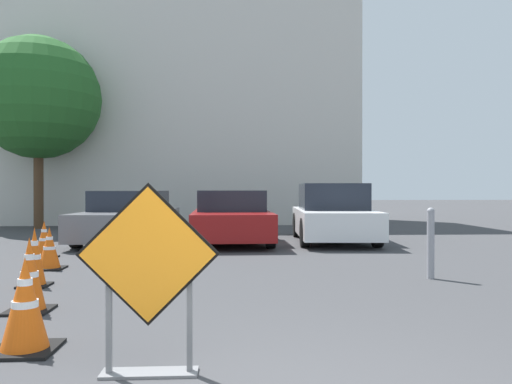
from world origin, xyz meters
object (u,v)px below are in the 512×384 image
traffic_cone_third (35,258)px  parked_car_third (333,215)px  road_closed_sign (148,272)px  parked_car_second (231,218)px  traffic_cone_nearest (25,305)px  traffic_cone_fourth (49,249)px  traffic_cone_second (29,275)px  bollard_nearest (431,241)px  parked_car_nearest (130,218)px  traffic_cone_fifth (44,240)px

traffic_cone_third → parked_car_third: 7.81m
road_closed_sign → traffic_cone_third: size_ratio=1.70×
traffic_cone_third → parked_car_third: (5.38, 5.66, 0.28)m
traffic_cone_third → parked_car_second: (2.76, 5.66, 0.22)m
traffic_cone_nearest → parked_car_second: parked_car_second is taller
traffic_cone_fourth → parked_car_third: 7.07m
traffic_cone_second → parked_car_second: size_ratio=0.19×
road_closed_sign → parked_car_second: (0.64, 9.11, -0.13)m
parked_car_third → bollard_nearest: (0.36, -5.38, -0.12)m
traffic_cone_fourth → parked_car_second: (3.09, 4.16, 0.28)m
parked_car_nearest → parked_car_second: 2.63m
traffic_cone_nearest → traffic_cone_fourth: 4.53m
parked_car_third → traffic_cone_second: bearing=59.2°
road_closed_sign → traffic_cone_third: 4.06m
traffic_cone_fourth → parked_car_third: (5.71, 4.16, 0.34)m
traffic_cone_nearest → road_closed_sign: bearing=-29.0°
traffic_cone_third → parked_car_third: bearing=46.4°
traffic_cone_third → bollard_nearest: bearing=2.8°
traffic_cone_second → traffic_cone_fifth: (-1.41, 4.33, -0.05)m
parked_car_second → traffic_cone_fifth: bearing=36.2°
parked_car_nearest → traffic_cone_second: bearing=96.5°
traffic_cone_nearest → parked_car_third: (4.38, 8.49, 0.30)m
parked_car_nearest → bollard_nearest: bearing=138.5°
traffic_cone_fifth → parked_car_second: (3.67, 2.79, 0.27)m
road_closed_sign → parked_car_nearest: 9.58m
traffic_cone_third → parked_car_nearest: parked_car_nearest is taller
traffic_cone_fifth → bollard_nearest: size_ratio=0.68×
traffic_cone_third → traffic_cone_fifth: traffic_cone_third is taller
traffic_cone_nearest → parked_car_second: bearing=78.3°
traffic_cone_fourth → traffic_cone_third: bearing=-77.7°
traffic_cone_fourth → road_closed_sign: bearing=-63.7°
parked_car_second → parked_car_third: bearing=179.0°
traffic_cone_fourth → parked_car_nearest: 4.45m
traffic_cone_fourth → traffic_cone_second: bearing=-74.4°
road_closed_sign → bollard_nearest: (3.62, 3.73, -0.19)m
parked_car_nearest → road_closed_sign: bearing=105.6°
traffic_cone_third → traffic_cone_second: bearing=-71.1°
parked_car_nearest → parked_car_third: (5.24, -0.26, 0.07)m
traffic_cone_third → traffic_cone_fifth: bearing=107.6°
road_closed_sign → traffic_cone_second: road_closed_sign is taller
road_closed_sign → traffic_cone_fifth: size_ratio=1.91×
traffic_cone_fourth → parked_car_third: size_ratio=0.17×
parked_car_second → bollard_nearest: (2.98, -5.38, -0.06)m
road_closed_sign → parked_car_nearest: size_ratio=0.30×
road_closed_sign → parked_car_third: parked_car_third is taller
parked_car_third → parked_car_nearest: bearing=0.8°
traffic_cone_third → parked_car_nearest: bearing=88.7°
traffic_cone_second → bollard_nearest: 5.52m
traffic_cone_nearest → bollard_nearest: 5.67m
parked_car_nearest → parked_car_second: (2.62, -0.26, 0.01)m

